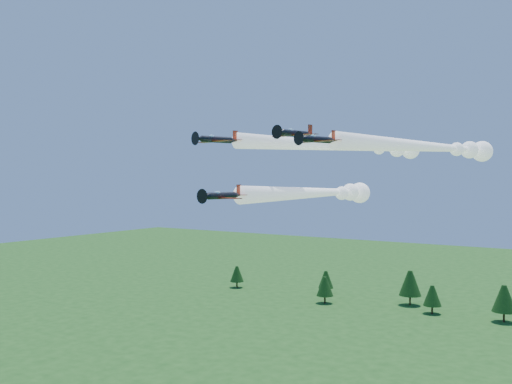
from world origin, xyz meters
The scene contains 4 objects.
plane_lead centered at (2.16, 14.84, 39.81)m, with size 9.90×41.65×3.70m.
plane_left centered at (0.30, 29.99, 48.07)m, with size 20.62×52.85×3.70m.
plane_right centered at (17.56, 23.80, 47.18)m, with size 17.29×46.45×3.70m.
plane_slot centered at (1.02, 7.72, 49.01)m, with size 7.69×8.45×2.69m.
Camera 1 is at (44.05, -68.78, 42.00)m, focal length 40.00 mm.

